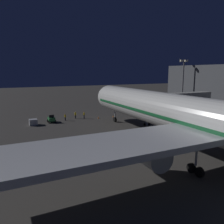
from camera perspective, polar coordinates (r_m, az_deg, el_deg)
name	(u,v)px	position (r m, az deg, el deg)	size (l,w,h in m)	color
ground_plane	(163,143)	(40.93, 12.83, -7.77)	(320.00, 320.00, 0.00)	#383533
airliner_at_gate	(206,121)	(33.31, 22.69, -2.10)	(57.76, 68.68, 18.59)	silver
jet_bridge	(170,99)	(56.40, 14.56, 3.28)	(21.83, 3.40, 7.49)	#9E9E99
apron_floodlight_mast	(183,82)	(73.18, 17.58, 7.38)	(2.90, 0.50, 16.00)	#59595E
baggage_tug_lead	(51,119)	(57.77, -15.15, -1.79)	(1.86, 2.31, 1.95)	#287038
baggage_container_mid_row	(33,122)	(56.12, -19.39, -2.45)	(1.80, 1.81, 1.41)	#B7BABF
ground_crew_near_nose_gear	(75,115)	(61.07, -9.30, -0.69)	(0.40, 0.40, 1.85)	black
ground_crew_by_belt_loader	(65,117)	(58.97, -11.82, -1.23)	(0.40, 0.40, 1.74)	black
ground_crew_walking_aft	(84,115)	(60.72, -7.13, -0.69)	(0.40, 0.40, 1.87)	black
traffic_cone_nose_port	(113,116)	(62.12, 0.30, -1.07)	(0.36, 0.36, 0.55)	orange
traffic_cone_nose_starboard	(98,118)	(60.35, -3.46, -1.43)	(0.36, 0.36, 0.55)	orange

